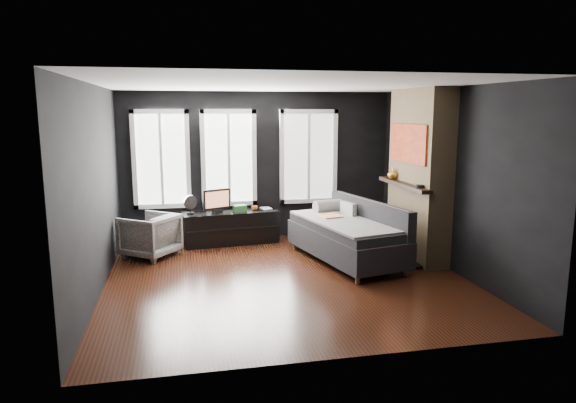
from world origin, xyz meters
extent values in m
plane|color=black|center=(0.00, 0.00, 0.00)|extent=(5.00, 5.00, 0.00)
plane|color=white|center=(0.00, 0.00, 2.70)|extent=(5.00, 5.00, 0.00)
cube|color=black|center=(0.00, 2.50, 1.35)|extent=(5.00, 0.02, 2.70)
cube|color=black|center=(-2.50, 0.00, 1.35)|extent=(0.02, 5.00, 2.70)
cube|color=black|center=(2.50, 0.00, 1.35)|extent=(0.02, 5.00, 2.70)
cube|color=gray|center=(1.26, 1.00, 0.69)|extent=(0.18, 0.38, 0.37)
imported|color=silver|center=(-1.95, 1.50, 0.39)|extent=(1.02, 1.03, 0.78)
imported|color=orange|center=(-0.14, 2.11, 0.63)|extent=(0.12, 0.10, 0.11)
imported|color=#A29582|center=(0.01, 2.20, 0.70)|extent=(0.17, 0.05, 0.24)
cube|color=#307433|center=(-0.41, 2.04, 0.64)|extent=(0.25, 0.20, 0.12)
imported|color=gold|center=(2.05, 1.05, 1.32)|extent=(0.19, 0.20, 0.18)
cylinder|color=black|center=(2.05, 0.05, 1.25)|extent=(0.16, 0.16, 0.04)
camera|label=1|loc=(-1.42, -6.90, 2.36)|focal=32.00mm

